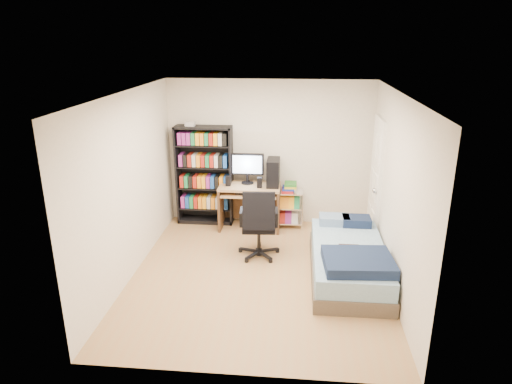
# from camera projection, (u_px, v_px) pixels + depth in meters

# --- Properties ---
(room) EXTENTS (3.58, 4.08, 2.58)m
(room) POSITION_uv_depth(u_px,v_px,m) (259.00, 190.00, 5.97)
(room) COLOR #A47E52
(room) RESTS_ON ground
(media_shelf) EXTENTS (0.97, 0.32, 1.80)m
(media_shelf) POSITION_uv_depth(u_px,v_px,m) (205.00, 174.00, 7.92)
(media_shelf) COLOR black
(media_shelf) RESTS_ON room
(computer_desk) EXTENTS (1.03, 0.60, 1.30)m
(computer_desk) POSITION_uv_depth(u_px,v_px,m) (256.00, 189.00, 7.76)
(computer_desk) COLOR tan
(computer_desk) RESTS_ON room
(office_chair) EXTENTS (0.69, 0.69, 1.08)m
(office_chair) POSITION_uv_depth(u_px,v_px,m) (259.00, 235.00, 6.80)
(office_chair) COLOR black
(office_chair) RESTS_ON room
(wire_cart) EXTENTS (0.50, 0.36, 0.79)m
(wire_cart) POSITION_uv_depth(u_px,v_px,m) (289.00, 198.00, 7.84)
(wire_cart) COLOR white
(wire_cart) RESTS_ON room
(bed) EXTENTS (1.00, 2.00, 0.57)m
(bed) POSITION_uv_depth(u_px,v_px,m) (349.00, 260.00, 6.26)
(bed) COLOR brown
(bed) RESTS_ON room
(door) EXTENTS (0.12, 0.80, 2.00)m
(door) POSITION_uv_depth(u_px,v_px,m) (376.00, 181.00, 7.17)
(door) COLOR white
(door) RESTS_ON room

